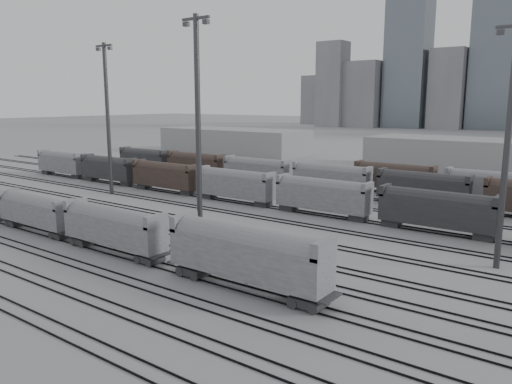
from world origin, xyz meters
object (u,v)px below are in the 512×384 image
Objects in this scene: hopper_car_b at (114,226)px; light_mast_c at (198,120)px; hopper_car_a at (36,209)px; hopper_car_c at (247,252)px.

light_mast_c is (1.26, 12.95, 11.45)m from hopper_car_b.
hopper_car_a is 16.10m from hopper_car_b.
light_mast_c is at bearing 143.80° from hopper_car_c.
light_mast_c is at bearing 36.72° from hopper_car_a.
light_mast_c reaches higher than hopper_car_a.
hopper_car_b is 0.89× the size of hopper_car_c.
hopper_car_c is at bearing 0.00° from hopper_car_b.
hopper_car_c reaches higher than hopper_car_a.
light_mast_c reaches higher than hopper_car_b.
hopper_car_c reaches higher than hopper_car_b.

